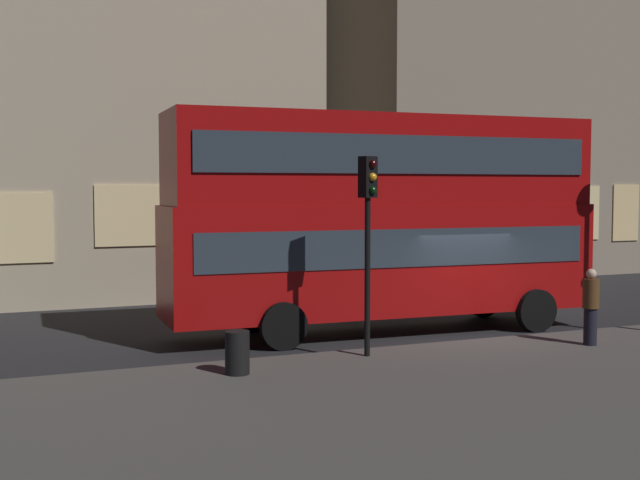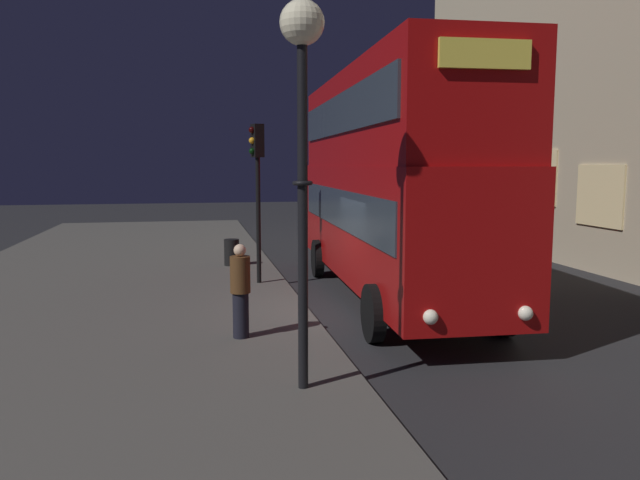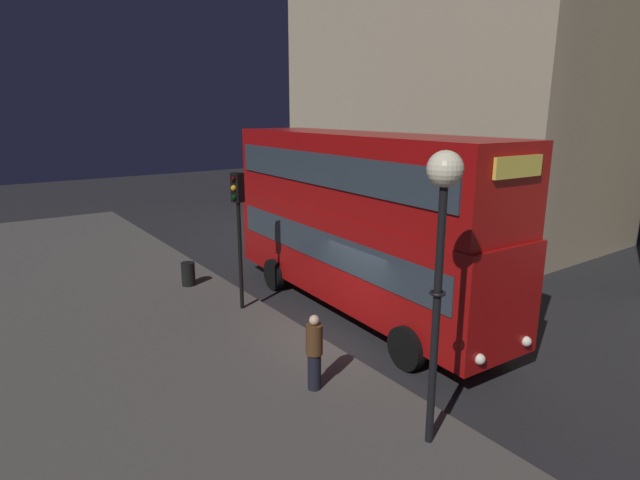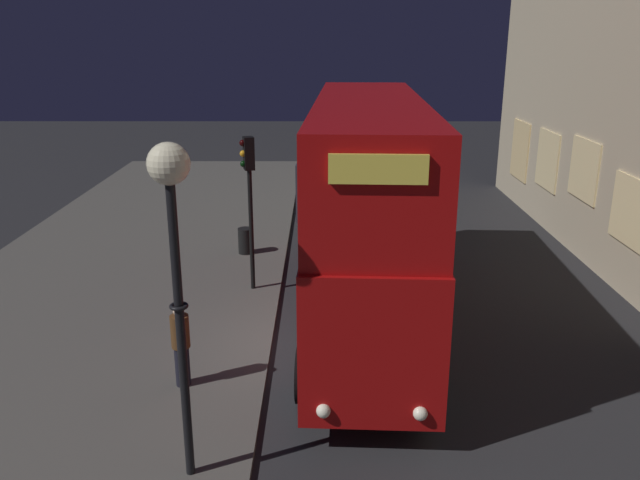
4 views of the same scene
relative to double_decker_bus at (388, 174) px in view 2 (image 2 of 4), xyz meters
name	(u,v)px [view 2 (image 2 of 4)]	position (x,y,z in m)	size (l,w,h in m)	color
ground_plane	(346,315)	(1.58, -1.44, -3.02)	(80.00, 80.00, 0.00)	#232326
sidewalk_slab	(82,326)	(1.58, -6.83, -2.96)	(44.00, 9.27, 0.12)	#4C4944
building_with_clock	(626,4)	(-6.66, 11.30, 6.11)	(16.36, 8.71, 18.26)	tan
double_decker_bus	(388,174)	(0.00, 0.00, 0.00)	(11.07, 3.12, 5.38)	#9E0C0C
traffic_light_near_kerb	(257,170)	(-1.86, -2.96, 0.08)	(0.38, 0.40, 4.15)	black
street_lamp	(302,86)	(5.96, -3.15, 1.26)	(0.60, 0.60, 5.27)	black
pedestrian	(240,290)	(3.25, -3.81, -2.02)	(0.36, 0.36, 1.71)	black
litter_bin	(232,252)	(-4.84, -3.48, -2.49)	(0.46, 0.46, 0.81)	black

